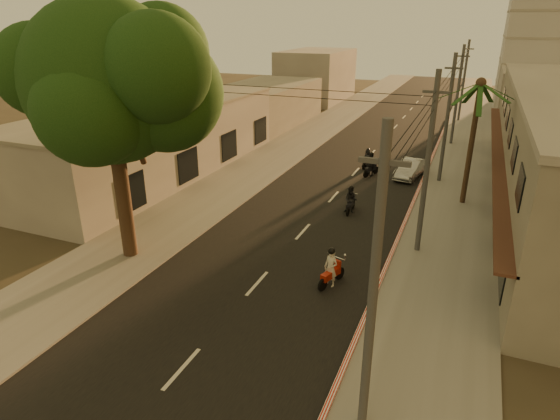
# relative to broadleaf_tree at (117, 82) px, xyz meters

# --- Properties ---
(ground) EXTENTS (160.00, 160.00, 0.00)m
(ground) POSITION_rel_broadleaf_tree_xyz_m (6.61, -2.14, -8.48)
(ground) COLOR #383023
(ground) RESTS_ON ground
(road) EXTENTS (10.00, 140.00, 0.02)m
(road) POSITION_rel_broadleaf_tree_xyz_m (6.61, 17.86, -8.47)
(road) COLOR black
(road) RESTS_ON ground
(sidewalk_right) EXTENTS (5.00, 140.00, 0.12)m
(sidewalk_right) POSITION_rel_broadleaf_tree_xyz_m (14.11, 17.86, -8.42)
(sidewalk_right) COLOR slate
(sidewalk_right) RESTS_ON ground
(sidewalk_left) EXTENTS (5.00, 140.00, 0.12)m
(sidewalk_left) POSITION_rel_broadleaf_tree_xyz_m (-0.89, 17.86, -8.42)
(sidewalk_left) COLOR slate
(sidewalk_left) RESTS_ON ground
(curb_stripe) EXTENTS (0.20, 60.00, 0.20)m
(curb_stripe) POSITION_rel_broadleaf_tree_xyz_m (11.71, 12.86, -8.38)
(curb_stripe) COLOR red
(curb_stripe) RESTS_ON ground
(left_building) EXTENTS (8.20, 24.20, 5.20)m
(left_building) POSITION_rel_broadleaf_tree_xyz_m (-7.37, 11.86, -5.88)
(left_building) COLOR #9F998F
(left_building) RESTS_ON ground
(broadleaf_tree) EXTENTS (9.60, 8.70, 12.10)m
(broadleaf_tree) POSITION_rel_broadleaf_tree_xyz_m (0.00, 0.00, 0.00)
(broadleaf_tree) COLOR black
(broadleaf_tree) RESTS_ON ground
(palm_tree) EXTENTS (5.00, 5.00, 8.20)m
(palm_tree) POSITION_rel_broadleaf_tree_xyz_m (14.61, 13.86, -1.33)
(palm_tree) COLOR black
(palm_tree) RESTS_ON ground
(utility_poles) EXTENTS (1.20, 48.26, 9.00)m
(utility_poles) POSITION_rel_broadleaf_tree_xyz_m (12.81, 17.86, -1.94)
(utility_poles) COLOR #38383A
(utility_poles) RESTS_ON ground
(filler_right) EXTENTS (8.00, 14.00, 6.00)m
(filler_right) POSITION_rel_broadleaf_tree_xyz_m (20.61, 42.86, -5.48)
(filler_right) COLOR #9F998F
(filler_right) RESTS_ON ground
(filler_left_near) EXTENTS (8.00, 14.00, 4.40)m
(filler_left_near) POSITION_rel_broadleaf_tree_xyz_m (-7.39, 31.86, -6.28)
(filler_left_near) COLOR #9F998F
(filler_left_near) RESTS_ON ground
(filler_left_far) EXTENTS (8.00, 14.00, 7.00)m
(filler_left_far) POSITION_rel_broadleaf_tree_xyz_m (-7.39, 49.86, -4.98)
(filler_left_far) COLOR #9F998F
(filler_left_far) RESTS_ON ground
(scooter_red) EXTENTS (0.99, 1.84, 1.88)m
(scooter_red) POSITION_rel_broadleaf_tree_xyz_m (9.69, 1.00, -7.64)
(scooter_red) COLOR black
(scooter_red) RESTS_ON ground
(scooter_mid_a) EXTENTS (0.81, 1.80, 1.77)m
(scooter_mid_a) POSITION_rel_broadleaf_tree_xyz_m (8.32, 9.64, -7.68)
(scooter_mid_a) COLOR black
(scooter_mid_a) RESTS_ON ground
(scooter_mid_b) EXTENTS (1.33, 1.81, 1.87)m
(scooter_mid_b) POSITION_rel_broadleaf_tree_xyz_m (7.87, 17.31, -7.62)
(scooter_mid_b) COLOR black
(scooter_mid_b) RESTS_ON ground
(scooter_far_a) EXTENTS (1.02, 1.62, 1.63)m
(scooter_far_a) POSITION_rel_broadleaf_tree_xyz_m (7.18, 19.28, -7.73)
(scooter_far_a) COLOR black
(scooter_far_a) RESTS_ON ground
(parked_car) EXTENTS (2.59, 4.46, 1.33)m
(parked_car) POSITION_rel_broadleaf_tree_xyz_m (10.66, 18.14, -7.81)
(parked_car) COLOR #A0A2A8
(parked_car) RESTS_ON ground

